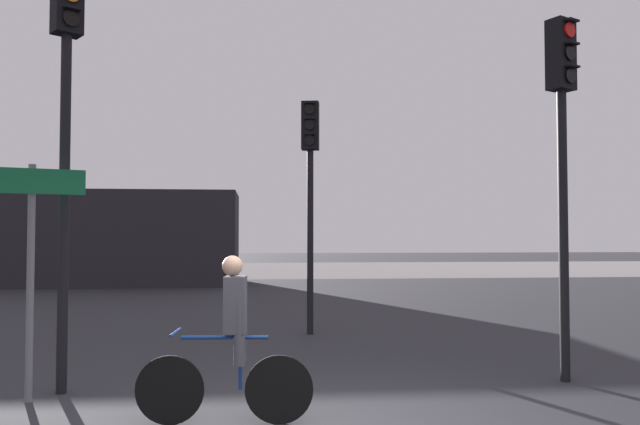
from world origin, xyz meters
The scene contains 7 objects.
water_strip centered at (0.00, 28.57, 0.00)m, with size 80.00×16.00×0.01m, color gray.
distant_building centered at (-9.23, 18.57, 1.71)m, with size 15.77×4.00×3.43m, color black.
traffic_light_near_right centered at (3.29, 2.12, 3.16)m, with size 0.39×0.41×4.55m.
traffic_light_near_left centered at (-2.77, 2.12, 3.49)m, with size 0.40×0.42×5.07m.
traffic_light_center centered at (0.43, 6.14, 3.00)m, with size 0.36×0.37×4.31m.
direction_sign_post centered at (-3.00, 1.75, 1.70)m, with size 1.05×0.37×2.60m.
cyclist centered at (-0.78, 0.75, 0.82)m, with size 1.71×0.46×1.62m.
Camera 1 is at (-0.51, -5.36, 1.81)m, focal length 35.00 mm.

